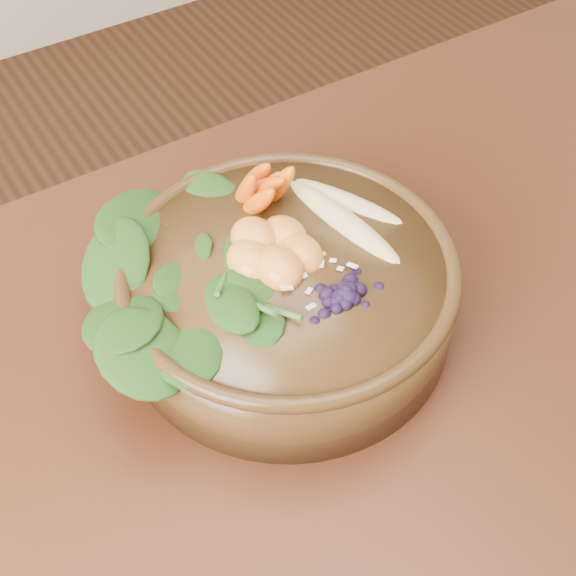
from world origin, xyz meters
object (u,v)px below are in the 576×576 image
Objects in this scene: banana_halves at (346,199)px; mandarin_cluster at (273,240)px; kale_heap at (197,242)px; carrot_cluster at (259,158)px; stoneware_bowl at (288,295)px; dining_table at (378,437)px; blueberry_pile at (348,281)px.

banana_halves is 1.83× the size of mandarin_cluster.
carrot_cluster reaches higher than kale_heap.
dining_table is at bearing -71.96° from stoneware_bowl.
blueberry_pile is at bearing -141.51° from banana_halves.
mandarin_cluster is (-0.03, -0.08, -0.03)m from carrot_cluster.
stoneware_bowl is at bearing 110.36° from blueberry_pile.
carrot_cluster reaches higher than stoneware_bowl.
stoneware_bowl is at bearing -35.64° from kale_heap.
stoneware_bowl reaches higher than dining_table.
banana_halves reaches higher than stoneware_bowl.
kale_heap is at bearing 144.36° from stoneware_bowl.
kale_heap reaches higher than dining_table.
blueberry_pile is (-0.07, -0.10, 0.01)m from banana_halves.
kale_heap is at bearing 122.65° from dining_table.
carrot_cluster is at bearing 28.01° from kale_heap.
banana_halves is at bearing 55.98° from blueberry_pile.
carrot_cluster is at bearing 73.80° from stoneware_bowl.
carrot_cluster is (0.10, 0.05, 0.02)m from kale_heap.
kale_heap is at bearing 156.45° from banana_halves.
blueberry_pile is at bearing -50.70° from kale_heap.
carrot_cluster is 0.09m from mandarin_cluster.
banana_halves is 0.09m from mandarin_cluster.
mandarin_cluster is at bearing 107.07° from dining_table.
stoneware_bowl is 0.10m from blueberry_pile.
stoneware_bowl is 0.14m from carrot_cluster.
kale_heap is 2.07× the size of mandarin_cluster.
banana_halves is 1.26× the size of blueberry_pile.
kale_heap is 1.42× the size of blueberry_pile.
carrot_cluster is 0.10m from banana_halves.
carrot_cluster reaches higher than blueberry_pile.
mandarin_cluster is at bearing 170.25° from banana_halves.
kale_heap is 2.38× the size of carrot_cluster.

